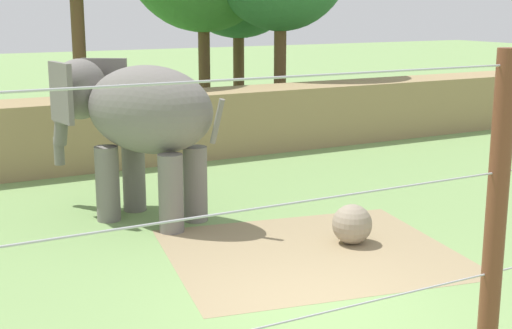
# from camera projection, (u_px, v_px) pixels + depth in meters

# --- Properties ---
(ground_plane) EXTENTS (120.00, 120.00, 0.00)m
(ground_plane) POSITION_uv_depth(u_px,v_px,m) (319.00, 307.00, 10.45)
(ground_plane) COLOR #759956
(dirt_patch) EXTENTS (5.64, 5.07, 0.01)m
(dirt_patch) POSITION_uv_depth(u_px,v_px,m) (311.00, 252.00, 12.75)
(dirt_patch) COLOR #937F5B
(dirt_patch) RESTS_ON ground
(embankment_wall) EXTENTS (36.00, 1.80, 1.85)m
(embankment_wall) POSITION_uv_depth(u_px,v_px,m) (101.00, 132.00, 19.51)
(embankment_wall) COLOR #997F56
(embankment_wall) RESTS_ON ground
(elephant) EXTENTS (3.17, 3.89, 3.21)m
(elephant) POSITION_uv_depth(u_px,v_px,m) (136.00, 116.00, 14.35)
(elephant) COLOR slate
(elephant) RESTS_ON ground
(enrichment_ball) EXTENTS (0.74, 0.74, 0.74)m
(enrichment_ball) POSITION_uv_depth(u_px,v_px,m) (352.00, 224.00, 13.16)
(enrichment_ball) COLOR gray
(enrichment_ball) RESTS_ON ground
(cable_fence) EXTENTS (11.44, 0.20, 3.91)m
(cable_fence) POSITION_uv_depth(u_px,v_px,m) (505.00, 247.00, 7.09)
(cable_fence) COLOR brown
(cable_fence) RESTS_ON ground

